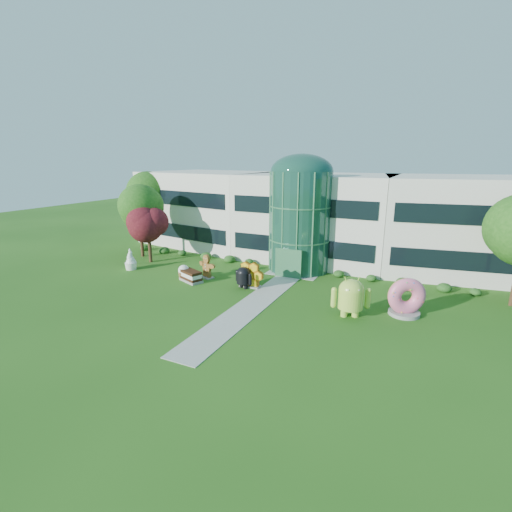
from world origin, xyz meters
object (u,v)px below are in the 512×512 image
at_px(gingerbread, 207,266).
at_px(android_black, 243,276).
at_px(donut, 406,296).
at_px(android_green, 351,295).

bearing_deg(gingerbread, android_black, 6.81).
bearing_deg(donut, android_black, 153.07).
bearing_deg(android_green, android_black, 145.89).
distance_m(android_green, donut, 4.05).
bearing_deg(gingerbread, donut, 16.70).
height_order(android_green, donut, android_green).
height_order(android_black, gingerbread, gingerbread).
distance_m(android_green, android_black, 9.88).
height_order(donut, gingerbread, donut).
distance_m(donut, gingerbread, 17.64).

